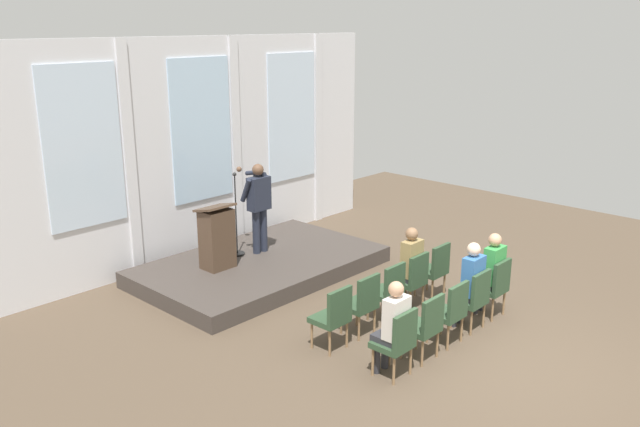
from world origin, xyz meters
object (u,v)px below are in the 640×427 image
speaker (258,202)px  chair_r0_c4 (435,267)px  chair_r0_c0 (334,315)px  chair_r1_c4 (494,284)px  audience_r0_c3 (409,264)px  chair_r0_c2 (389,289)px  chair_r1_c2 (451,309)px  chair_r0_c1 (362,301)px  lectern (217,237)px  chair_r1_c3 (473,296)px  audience_r1_c3 (470,281)px  chair_r0_c3 (413,277)px  chair_r1_c1 (425,324)px  chair_r1_c0 (397,339)px  audience_r1_c4 (491,270)px  mic_stand (237,237)px  audience_r1_c0 (393,324)px

speaker → chair_r0_c4: (1.00, -3.20, -0.73)m
chair_r0_c0 → chair_r1_c4: same height
audience_r0_c3 → chair_r0_c2: bearing=-172.8°
chair_r1_c2 → chair_r0_c1: bearing=119.8°
lectern → chair_r1_c3: size_ratio=1.23×
chair_r1_c3 → chair_r1_c4: size_ratio=1.00×
chair_r0_c0 → audience_r1_c3: audience_r1_c3 is taller
speaker → chair_r0_c3: 3.31m
speaker → chair_r1_c1: 4.45m
chair_r0_c2 → chair_r1_c1: same height
chair_r1_c1 → chair_r0_c2: bearing=60.2°
audience_r0_c3 → chair_r0_c4: 0.67m
chair_r0_c1 → audience_r1_c3: 1.63m
chair_r0_c2 → chair_r0_c4: same height
chair_r1_c0 → audience_r1_c4: size_ratio=0.70×
chair_r1_c1 → chair_r1_c3: size_ratio=1.00×
chair_r0_c1 → chair_r0_c4: (1.88, 0.00, 0.00)m
audience_r0_c3 → chair_r1_c2: size_ratio=1.44×
chair_r1_c0 → audience_r1_c3: (1.88, 0.08, 0.22)m
chair_r1_c0 → chair_r1_c4: size_ratio=1.00×
chair_r0_c0 → chair_r1_c0: bearing=-90.0°
mic_stand → chair_r0_c2: size_ratio=1.65×
audience_r1_c0 → chair_r1_c4: 2.51m
chair_r0_c2 → audience_r0_c3: size_ratio=0.69×
audience_r0_c3 → audience_r1_c4: bearing=-60.2°
chair_r0_c1 → audience_r1_c4: size_ratio=0.70×
chair_r0_c0 → chair_r1_c0: (0.00, -1.09, 0.00)m
speaker → audience_r0_c3: bearing=-83.1°
audience_r1_c3 → chair_r1_c0: bearing=-177.6°
audience_r1_c3 → chair_r1_c4: size_ratio=1.45×
chair_r0_c2 → audience_r1_c3: size_ratio=0.69×
audience_r1_c4 → chair_r1_c0: bearing=-178.2°
chair_r0_c4 → audience_r1_c0: bearing=-158.0°
chair_r1_c0 → audience_r1_c0: size_ratio=0.71×
chair_r0_c4 → chair_r1_c3: same height
audience_r0_c3 → chair_r1_c2: audience_r0_c3 is taller
chair_r1_c2 → audience_r1_c0: bearing=176.3°
mic_stand → chair_r1_c2: mic_stand is taller
chair_r0_c1 → chair_r0_c3: (1.25, 0.00, 0.00)m
chair_r1_c0 → speaker: bearing=70.7°
chair_r0_c2 → chair_r1_c0: bearing=-138.8°
chair_r0_c4 → audience_r1_c3: audience_r1_c3 is taller
chair_r1_c3 → audience_r1_c4: (0.63, 0.08, 0.21)m
chair_r1_c0 → chair_r1_c2: (1.25, 0.00, 0.00)m
speaker → audience_r1_c0: speaker is taller
chair_r0_c0 → chair_r1_c3: 2.17m
mic_stand → audience_r0_c3: 3.40m
chair_r0_c2 → chair_r1_c4: 1.66m
chair_r0_c0 → chair_r0_c4: 2.50m
chair_r1_c4 → chair_r1_c1: bearing=180.0°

